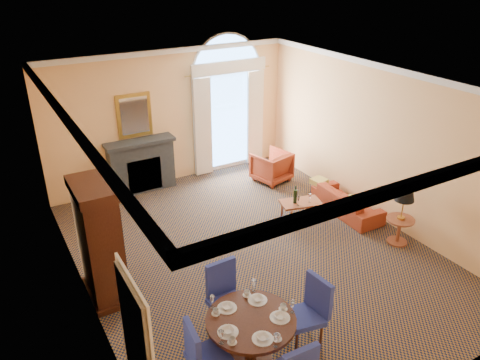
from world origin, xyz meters
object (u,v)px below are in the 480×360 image
armoire (100,244)px  sofa (347,202)px  coffee_table (300,203)px  dining_table (251,330)px  armchair (271,167)px  side_table (403,208)px

armoire → sofa: bearing=1.2°
sofa → coffee_table: 1.11m
coffee_table → dining_table: bearing=-121.0°
sofa → armchair: bearing=15.6°
armchair → coffee_table: (-0.54, -1.91, 0.03)m
armoire → coffee_table: 4.25m
dining_table → armchair: dining_table is taller
coffee_table → side_table: 2.04m
armoire → coffee_table: armoire is taller
armoire → side_table: armoire is taller
sofa → side_table: 1.50m
dining_table → armchair: size_ratio=1.47×
sofa → coffee_table: size_ratio=1.86×
armoire → sofa: size_ratio=1.18×
sofa → side_table: (0.05, -1.41, 0.51)m
dining_table → side_table: 4.17m
armoire → armchair: bearing=25.7°
armchair → sofa: bearing=89.9°
dining_table → side_table: side_table is taller
coffee_table → sofa: bearing=2.0°
dining_table → armchair: (3.44, 4.69, -0.20)m
sofa → side_table: side_table is taller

